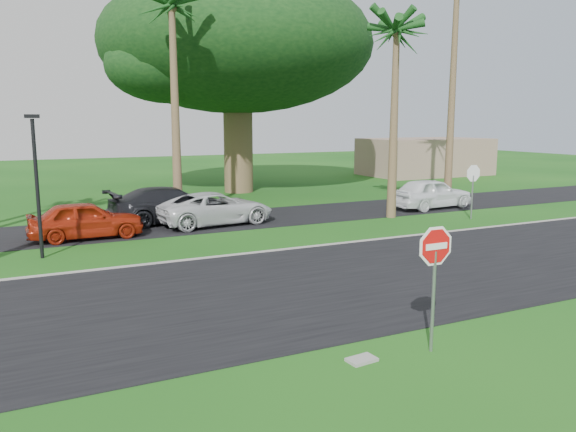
{
  "coord_description": "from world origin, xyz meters",
  "views": [
    {
      "loc": [
        -6.51,
        -11.11,
        4.44
      ],
      "look_at": [
        0.23,
        2.86,
        1.8
      ],
      "focal_mm": 35.0,
      "sensor_mm": 36.0,
      "label": 1
    }
  ],
  "objects_px": {
    "car_dark": "(170,205)",
    "car_minivan": "(216,209)",
    "car_red": "(86,220)",
    "car_pickup": "(431,194)",
    "stop_sign_far": "(473,180)",
    "stop_sign_near": "(435,263)"
  },
  "relations": [
    {
      "from": "stop_sign_far",
      "to": "car_dark",
      "type": "relative_size",
      "value": 0.49
    },
    {
      "from": "car_pickup",
      "to": "car_dark",
      "type": "bearing_deg",
      "value": 77.07
    },
    {
      "from": "car_dark",
      "to": "stop_sign_near",
      "type": "bearing_deg",
      "value": 177.74
    },
    {
      "from": "stop_sign_far",
      "to": "car_minivan",
      "type": "relative_size",
      "value": 0.52
    },
    {
      "from": "car_red",
      "to": "car_dark",
      "type": "relative_size",
      "value": 0.78
    },
    {
      "from": "stop_sign_near",
      "to": "car_red",
      "type": "distance_m",
      "value": 14.9
    },
    {
      "from": "stop_sign_near",
      "to": "car_minivan",
      "type": "distance_m",
      "value": 14.8
    },
    {
      "from": "car_red",
      "to": "car_dark",
      "type": "bearing_deg",
      "value": -61.72
    },
    {
      "from": "car_minivan",
      "to": "car_pickup",
      "type": "bearing_deg",
      "value": -98.91
    },
    {
      "from": "stop_sign_near",
      "to": "car_dark",
      "type": "bearing_deg",
      "value": 93.86
    },
    {
      "from": "car_dark",
      "to": "car_minivan",
      "type": "relative_size",
      "value": 1.08
    },
    {
      "from": "stop_sign_far",
      "to": "car_dark",
      "type": "bearing_deg",
      "value": -22.1
    },
    {
      "from": "car_minivan",
      "to": "car_pickup",
      "type": "relative_size",
      "value": 1.11
    },
    {
      "from": "car_red",
      "to": "car_pickup",
      "type": "relative_size",
      "value": 0.93
    },
    {
      "from": "car_dark",
      "to": "car_minivan",
      "type": "height_order",
      "value": "car_dark"
    },
    {
      "from": "stop_sign_near",
      "to": "car_pickup",
      "type": "height_order",
      "value": "stop_sign_near"
    },
    {
      "from": "stop_sign_far",
      "to": "car_red",
      "type": "bearing_deg",
      "value": -10.62
    },
    {
      "from": "car_minivan",
      "to": "car_pickup",
      "type": "distance_m",
      "value": 11.36
    },
    {
      "from": "car_red",
      "to": "car_minivan",
      "type": "distance_m",
      "value": 5.42
    },
    {
      "from": "car_red",
      "to": "car_dark",
      "type": "height_order",
      "value": "car_dark"
    },
    {
      "from": "car_dark",
      "to": "car_pickup",
      "type": "bearing_deg",
      "value": -104.12
    },
    {
      "from": "car_dark",
      "to": "car_minivan",
      "type": "bearing_deg",
      "value": -135.78
    }
  ]
}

